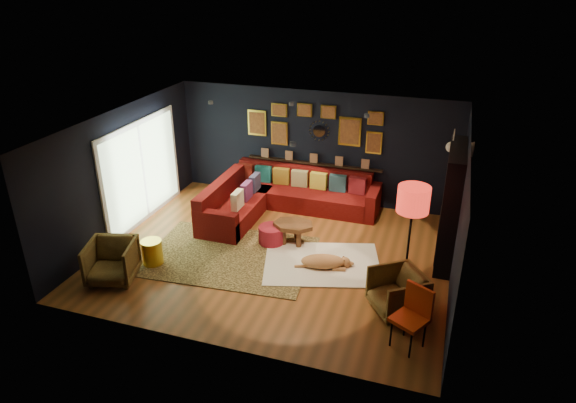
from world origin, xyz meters
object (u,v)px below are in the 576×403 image
(coffee_table, at_px, (293,227))
(pouf, at_px, (272,234))
(armchair_left, at_px, (111,260))
(orange_chair, at_px, (413,312))
(sectional, at_px, (276,198))
(floor_lamp, at_px, (413,203))
(armchair_right, at_px, (397,290))
(dog, at_px, (323,259))
(gold_stool, at_px, (152,252))

(coffee_table, relative_size, pouf, 1.66)
(armchair_left, distance_m, orange_chair, 5.20)
(coffee_table, xyz_separation_m, pouf, (-0.41, -0.15, -0.16))
(sectional, bearing_deg, coffee_table, -57.72)
(armchair_left, bearing_deg, floor_lamp, -1.22)
(pouf, relative_size, armchair_right, 0.66)
(sectional, xyz_separation_m, floor_lamp, (3.11, -2.19, 1.31))
(armchair_left, xyz_separation_m, armchair_right, (4.89, 0.66, -0.02))
(armchair_left, relative_size, dog, 0.74)
(sectional, bearing_deg, gold_stool, -117.01)
(coffee_table, xyz_separation_m, orange_chair, (2.56, -2.34, 0.21))
(orange_chair, bearing_deg, sectional, 162.21)
(sectional, distance_m, gold_stool, 3.20)
(orange_chair, bearing_deg, gold_stool, -159.82)
(armchair_left, bearing_deg, coffee_table, 24.21)
(armchair_left, distance_m, dog, 3.77)
(sectional, relative_size, floor_lamp, 1.78)
(dog, bearing_deg, pouf, 138.63)
(armchair_left, relative_size, gold_stool, 1.70)
(pouf, height_order, floor_lamp, floor_lamp)
(armchair_right, bearing_deg, coffee_table, -161.04)
(coffee_table, bearing_deg, orange_chair, -42.41)
(orange_chair, bearing_deg, armchair_left, -151.64)
(armchair_left, bearing_deg, sectional, 46.27)
(pouf, relative_size, floor_lamp, 0.27)
(pouf, distance_m, armchair_right, 3.04)
(armchair_right, bearing_deg, armchair_left, -118.02)
(coffee_table, bearing_deg, gold_stool, -145.18)
(dog, bearing_deg, gold_stool, 179.42)
(sectional, height_order, armchair_right, sectional)
(armchair_left, height_order, floor_lamp, floor_lamp)
(floor_lamp, bearing_deg, armchair_right, -94.19)
(coffee_table, bearing_deg, sectional, 122.28)
(coffee_table, xyz_separation_m, dog, (0.81, -0.73, -0.17))
(pouf, distance_m, dog, 1.35)
(floor_lamp, distance_m, dog, 2.09)
(armchair_right, relative_size, floor_lamp, 0.41)
(floor_lamp, bearing_deg, orange_chair, -79.79)
(pouf, xyz_separation_m, orange_chair, (2.97, -2.19, 0.37))
(armchair_left, bearing_deg, dog, 7.54)
(gold_stool, bearing_deg, armchair_left, -118.30)
(gold_stool, bearing_deg, coffee_table, 34.82)
(armchair_left, distance_m, armchair_right, 4.93)
(sectional, height_order, gold_stool, sectional)
(orange_chair, height_order, dog, orange_chair)
(armchair_left, bearing_deg, gold_stool, 45.24)
(sectional, xyz_separation_m, armchair_right, (3.06, -2.88, 0.07))
(pouf, xyz_separation_m, floor_lamp, (2.72, -0.76, 1.43))
(armchair_right, xyz_separation_m, floor_lamp, (0.05, 0.68, 1.24))
(pouf, distance_m, floor_lamp, 3.16)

